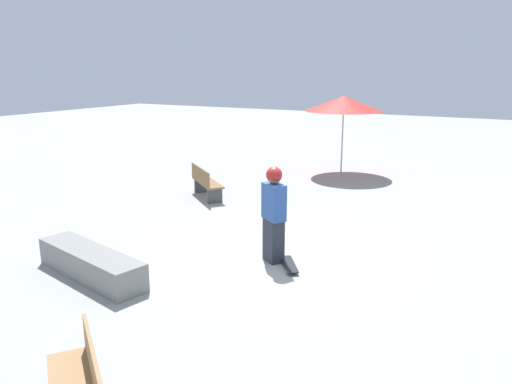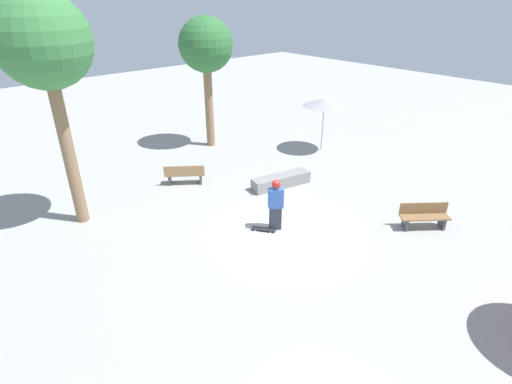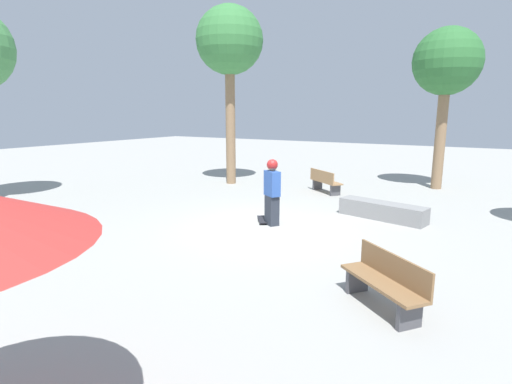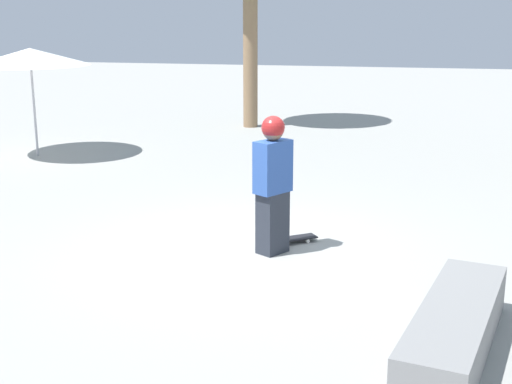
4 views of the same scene
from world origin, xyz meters
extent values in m
plane|color=#9E9E99|center=(0.00, 0.00, 0.00)|extent=(60.00, 60.00, 0.00)
cube|color=#282D38|center=(-0.06, 0.31, 0.40)|extent=(0.45, 0.42, 0.80)
cube|color=#2D519E|center=(-0.06, 0.31, 1.13)|extent=(0.54, 0.47, 0.66)
sphere|color=#8C6647|center=(-0.06, 0.31, 1.59)|extent=(0.26, 0.26, 0.26)
sphere|color=maroon|center=(-0.06, 0.31, 1.62)|extent=(0.29, 0.29, 0.29)
cube|color=black|center=(-0.45, 0.45, 0.06)|extent=(0.63, 0.77, 0.02)
cylinder|color=silver|center=(-0.66, 0.61, 0.03)|extent=(0.06, 0.06, 0.05)
cylinder|color=silver|center=(-0.53, 0.71, 0.03)|extent=(0.06, 0.06, 0.05)
cylinder|color=silver|center=(-0.38, 0.20, 0.03)|extent=(0.06, 0.06, 0.05)
cylinder|color=silver|center=(-0.24, 0.30, 0.03)|extent=(0.06, 0.06, 0.05)
cube|color=gray|center=(2.33, 2.44, 0.24)|extent=(2.53, 1.13, 0.47)
cube|color=#47474C|center=(4.08, -3.34, 0.20)|extent=(0.31, 0.36, 0.40)
cube|color=#47474C|center=(3.11, -2.55, 0.20)|extent=(0.31, 0.36, 0.40)
cube|color=olive|center=(3.60, -2.95, 0.42)|extent=(1.52, 1.35, 0.05)
cube|color=olive|center=(3.72, -2.79, 0.65)|extent=(1.27, 1.04, 0.40)
cube|color=#47474C|center=(0.10, 4.84, 0.20)|extent=(0.30, 0.36, 0.40)
cube|color=#9E754C|center=(-0.52, 5.06, 0.65)|extent=(1.30, 1.00, 0.40)
cylinder|color=#B7B7BC|center=(1.49, -7.83, 1.20)|extent=(0.05, 0.05, 2.40)
cone|color=red|center=(1.49, -7.83, 2.32)|extent=(2.54, 2.54, 0.50)
camera|label=1|loc=(-3.93, 8.03, 3.47)|focal=35.00mm
camera|label=2|loc=(-8.03, -7.68, 7.07)|focal=28.00mm
camera|label=3|loc=(4.84, -8.81, 2.97)|focal=28.00mm
camera|label=4|loc=(8.48, 1.92, 3.06)|focal=50.00mm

